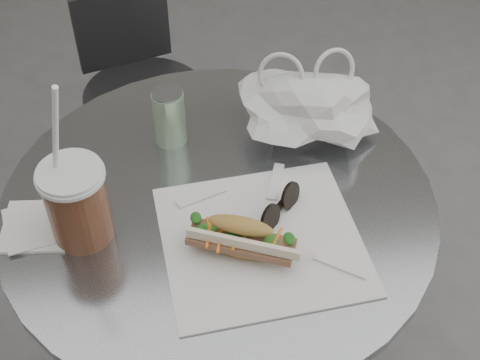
{
  "coord_description": "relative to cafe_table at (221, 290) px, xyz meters",
  "views": [
    {
      "loc": [
        -0.07,
        -0.59,
        1.59
      ],
      "look_at": [
        0.04,
        0.19,
        0.79
      ],
      "focal_mm": 50.0,
      "sensor_mm": 36.0,
      "label": 1
    }
  ],
  "objects": [
    {
      "name": "sunglasses",
      "position": [
        0.1,
        -0.05,
        0.29
      ],
      "size": [
        0.09,
        0.1,
        0.05
      ],
      "rotation": [
        0.0,
        0.0,
        0.82
      ],
      "color": "black",
      "rests_on": "cafe_table"
    },
    {
      "name": "iced_coffee",
      "position": [
        -0.23,
        -0.05,
        0.35
      ],
      "size": [
        0.11,
        0.11,
        0.31
      ],
      "color": "brown",
      "rests_on": "cafe_table"
    },
    {
      "name": "chair_far",
      "position": [
        -0.15,
        0.77,
        -0.17
      ],
      "size": [
        0.35,
        0.38,
        0.66
      ],
      "rotation": [
        0.0,
        0.0,
        3.42
      ],
      "color": "#2B2B2D",
      "rests_on": "ground"
    },
    {
      "name": "cafe_table",
      "position": [
        0.0,
        0.0,
        0.0
      ],
      "size": [
        0.76,
        0.76,
        0.74
      ],
      "color": "slate",
      "rests_on": "ground"
    },
    {
      "name": "drink_can",
      "position": [
        -0.07,
        0.16,
        0.33
      ],
      "size": [
        0.06,
        0.06,
        0.11
      ],
      "color": "#61A663",
      "rests_on": "cafe_table"
    },
    {
      "name": "sandwich_paper",
      "position": [
        0.06,
        -0.1,
        0.28
      ],
      "size": [
        0.35,
        0.33,
        0.0
      ],
      "primitive_type": "cube",
      "rotation": [
        0.0,
        0.0,
        0.08
      ],
      "color": "white",
      "rests_on": "cafe_table"
    },
    {
      "name": "napkin_stack",
      "position": [
        -0.31,
        -0.02,
        0.28
      ],
      "size": [
        0.12,
        0.12,
        0.01
      ],
      "color": "white",
      "rests_on": "cafe_table"
    },
    {
      "name": "banh_mi",
      "position": [
        0.02,
        -0.12,
        0.31
      ],
      "size": [
        0.22,
        0.16,
        0.07
      ],
      "rotation": [
        0.0,
        0.0,
        -0.4
      ],
      "color": "#B18B43",
      "rests_on": "sandwich_paper"
    },
    {
      "name": "plastic_bag",
      "position": [
        0.19,
        0.15,
        0.33
      ],
      "size": [
        0.25,
        0.2,
        0.12
      ],
      "primitive_type": null,
      "rotation": [
        0.0,
        0.0,
        -0.05
      ],
      "color": "silver",
      "rests_on": "cafe_table"
    }
  ]
}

